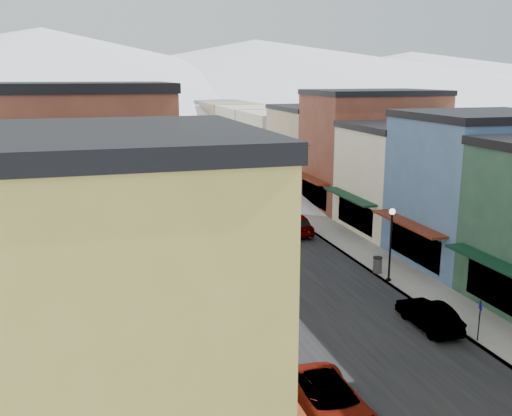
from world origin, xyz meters
TOP-DOWN VIEW (x-y plane):
  - road at (0.00, 60.00)m, footprint 10.00×160.00m
  - sidewalk_left at (-6.60, 60.00)m, footprint 3.20×160.00m
  - sidewalk_right at (6.60, 60.00)m, footprint 3.20×160.00m
  - curb_left at (-5.05, 60.00)m, footprint 0.10×160.00m
  - curb_right at (5.05, 60.00)m, footprint 0.10×160.00m
  - bldg_l_yellow at (-13.19, 4.00)m, footprint 11.30×8.70m
  - bldg_l_cream at (-13.19, 12.50)m, footprint 11.30×8.20m
  - bldg_l_brick_near at (-13.69, 20.50)m, footprint 12.30×8.20m
  - bldg_l_grayblue at (-13.19, 29.00)m, footprint 11.30×9.20m
  - bldg_l_brick_far at (-14.19, 38.00)m, footprint 13.30×9.20m
  - bldg_l_tan at (-13.19, 48.00)m, footprint 11.30×11.20m
  - bldg_r_blue at (13.19, 21.00)m, footprint 11.30×9.20m
  - bldg_r_cream at (13.69, 30.00)m, footprint 12.30×9.20m
  - bldg_r_brick_far at (14.19, 39.00)m, footprint 13.30×9.20m
  - bldg_r_tan at (13.19, 49.00)m, footprint 11.30×11.20m
  - distant_blocks at (0.00, 83.00)m, footprint 34.00×55.00m
  - mountain_ridge at (-19.47, 277.18)m, footprint 670.00×340.00m
  - overhead_cables at (0.00, 47.50)m, footprint 16.40×15.04m
  - car_white_suv at (-4.30, 6.40)m, footprint 2.39×5.17m
  - car_silver_sedan at (-4.25, 21.80)m, footprint 2.14×4.60m
  - car_dark_hatch at (-3.52, 32.50)m, footprint 1.51×4.07m
  - car_silver_wagon at (-3.50, 41.00)m, footprint 2.48×5.58m
  - car_green_sedan at (3.89, 12.40)m, footprint 1.55×4.35m
  - car_gray_suv at (3.56, 31.45)m, footprint 2.38×5.18m
  - car_black_sedan at (3.50, 43.18)m, footprint 2.80×5.53m
  - car_lane_silver at (-0.70, 53.20)m, footprint 2.32×5.10m
  - car_lane_white at (1.90, 60.12)m, footprint 2.92×5.64m
  - parking_sign at (5.20, 10.13)m, footprint 0.06×0.29m
  - trash_can at (5.22, 20.44)m, footprint 0.63×0.63m
  - streetlamp_near at (5.20, 18.88)m, footprint 0.39×0.39m
  - streetlamp_far at (5.20, 42.90)m, footprint 0.34×0.34m
  - snow_pile_near at (-4.88, 17.19)m, footprint 2.32×2.63m
  - snow_pile_mid at (-4.88, 27.31)m, footprint 2.16×2.53m
  - snow_pile_far at (-4.88, 33.07)m, footprint 2.42×2.69m

SIDE VIEW (x-z plane):
  - road at x=0.00m, z-range 0.00..0.01m
  - sidewalk_left at x=-6.60m, z-range 0.00..0.15m
  - sidewalk_right at x=6.60m, z-range 0.00..0.15m
  - curb_left at x=-5.05m, z-range 0.00..0.15m
  - curb_right at x=5.05m, z-range 0.00..0.15m
  - snow_pile_mid at x=-4.88m, z-range -0.02..0.89m
  - snow_pile_near at x=-4.88m, z-range -0.02..0.96m
  - snow_pile_far at x=-4.88m, z-range -0.02..1.00m
  - car_dark_hatch at x=-3.52m, z-range 0.00..1.33m
  - trash_can at x=5.22m, z-range 0.16..1.22m
  - car_green_sedan at x=3.89m, z-range 0.00..1.43m
  - car_white_suv at x=-4.30m, z-range 0.00..1.43m
  - car_lane_white at x=1.90m, z-range 0.00..1.52m
  - car_silver_sedan at x=-4.25m, z-range 0.00..1.52m
  - car_black_sedan at x=3.50m, z-range 0.00..1.54m
  - car_silver_wagon at x=-3.50m, z-range 0.00..1.59m
  - car_lane_silver at x=-0.70m, z-range 0.00..1.70m
  - car_gray_suv at x=3.56m, z-range 0.00..1.72m
  - parking_sign at x=5.20m, z-range 0.33..2.42m
  - streetlamp_far at x=5.20m, z-range 0.69..4.84m
  - streetlamp_near at x=5.20m, z-range 0.76..5.46m
  - distant_blocks at x=0.00m, z-range 0.00..8.00m
  - bldg_r_cream at x=13.69m, z-range 0.01..9.01m
  - bldg_l_grayblue at x=-13.19m, z-range 0.01..9.01m
  - bldg_r_tan at x=13.19m, z-range 0.01..9.51m
  - bldg_l_cream at x=-13.19m, z-range 0.01..9.51m
  - bldg_l_tan at x=-13.19m, z-range 0.01..10.01m
  - bldg_r_blue at x=13.19m, z-range 0.01..10.51m
  - bldg_l_brick_far at x=-14.19m, z-range 0.01..11.01m
  - bldg_r_brick_far at x=14.19m, z-range 0.01..11.51m
  - bldg_l_yellow at x=-13.19m, z-range 0.01..11.51m
  - overhead_cables at x=0.00m, z-range 6.18..6.22m
  - bldg_l_brick_near at x=-13.69m, z-range 0.01..12.51m
  - mountain_ridge at x=-19.47m, z-range -2.64..31.36m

